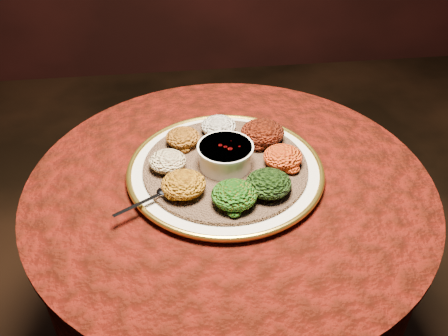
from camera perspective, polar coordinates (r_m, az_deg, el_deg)
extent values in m
cylinder|color=black|center=(1.46, 0.56, -13.60)|extent=(0.12, 0.12, 0.68)
cylinder|color=black|center=(1.20, 0.67, -2.91)|extent=(0.80, 0.80, 0.04)
cylinder|color=#3F0A05|center=(1.30, 0.62, -7.74)|extent=(0.93, 0.93, 0.34)
cylinder|color=#3F0A05|center=(1.18, 0.67, -1.93)|extent=(0.96, 0.96, 0.01)
cylinder|color=silver|center=(1.19, 0.16, -0.37)|extent=(0.59, 0.59, 0.02)
torus|color=gold|center=(1.19, 0.16, -0.11)|extent=(0.47, 0.47, 0.01)
cylinder|color=brown|center=(1.18, 0.16, 0.16)|extent=(0.42, 0.42, 0.01)
cylinder|color=white|center=(1.16, 0.16, 1.41)|extent=(0.12, 0.12, 0.05)
cylinder|color=white|center=(1.15, 0.16, 2.38)|extent=(0.13, 0.13, 0.01)
cylinder|color=#610B04|center=(1.15, 0.16, 2.06)|extent=(0.10, 0.10, 0.01)
ellipsoid|color=silver|center=(1.11, -6.62, -2.64)|extent=(0.04, 0.03, 0.01)
cube|color=silver|center=(1.08, -9.75, -4.13)|extent=(0.11, 0.07, 0.00)
ellipsoid|color=silver|center=(1.28, -0.63, 4.82)|extent=(0.09, 0.09, 0.04)
ellipsoid|color=black|center=(1.25, 4.42, 4.08)|extent=(0.11, 0.10, 0.05)
ellipsoid|color=#A66E0D|center=(1.18, 6.75, 1.28)|extent=(0.09, 0.09, 0.04)
ellipsoid|color=black|center=(1.09, 5.11, -1.78)|extent=(0.10, 0.10, 0.05)
ellipsoid|color=#A0400A|center=(1.06, 1.19, -3.08)|extent=(0.10, 0.09, 0.05)
ellipsoid|color=#B67110|center=(1.09, -4.65, -1.87)|extent=(0.10, 0.09, 0.05)
ellipsoid|color=maroon|center=(1.16, -6.47, 0.79)|extent=(0.09, 0.08, 0.04)
ellipsoid|color=#A25513|center=(1.24, -4.73, 3.51)|extent=(0.09, 0.08, 0.04)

